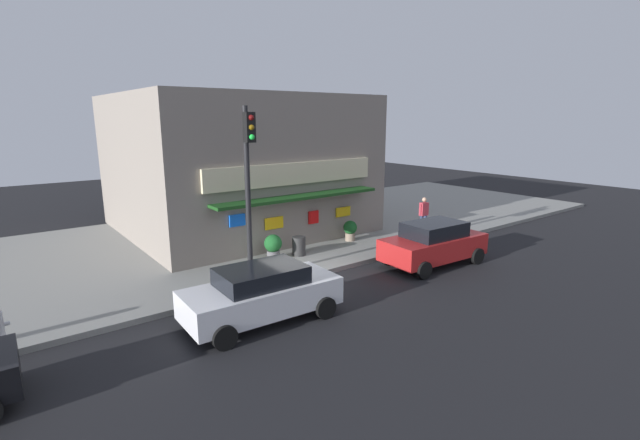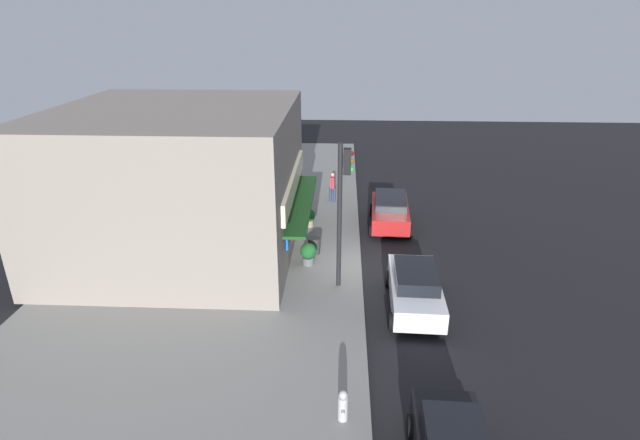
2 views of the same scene
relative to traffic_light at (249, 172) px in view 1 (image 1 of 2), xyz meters
The scene contains 10 objects.
ground_plane 4.28m from the traffic_light, 27.76° to the right, with size 65.86×65.86×0.00m, color black.
sidewalk 6.84m from the traffic_light, 73.10° to the left, with size 43.91×12.69×0.18m, color gray.
corner_building 7.92m from the traffic_light, 65.52° to the left, with size 10.57×10.85×6.42m.
traffic_light is the anchor object (origin of this frame).
trash_can 4.51m from the traffic_light, 23.73° to the left, with size 0.54×0.54×0.76m, color #2D2D2D.
pedestrian 9.99m from the traffic_light, ahead, with size 0.55×0.40×1.72m.
potted_plant_by_doorway 3.85m from the traffic_light, 39.51° to the left, with size 0.70×0.70×0.98m.
potted_plant_by_window 6.91m from the traffic_light, 15.69° to the left, with size 0.61×0.61×0.91m.
parked_car_red 7.61m from the traffic_light, 20.60° to the right, with size 4.32×2.25×1.69m.
parked_car_white 4.26m from the traffic_light, 113.66° to the right, with size 4.42×2.14×1.58m.
Camera 1 is at (-8.69, -12.16, 5.58)m, focal length 25.24 mm.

